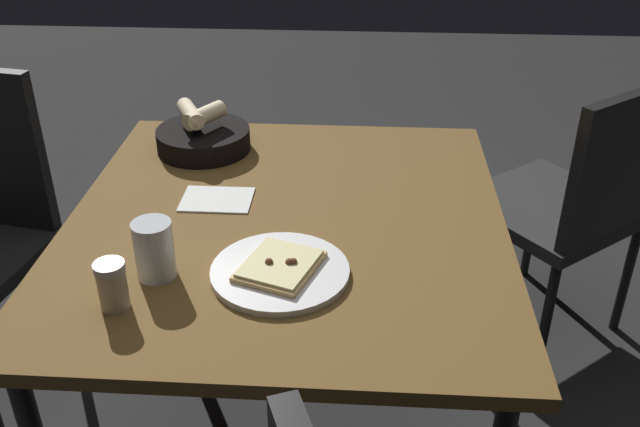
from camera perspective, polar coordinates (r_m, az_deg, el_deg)
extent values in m
cube|color=brown|center=(1.56, -2.73, -0.80)|extent=(0.95, 1.04, 0.03)
cylinder|color=black|center=(2.14, 9.98, -2.98)|extent=(0.04, 0.04, 0.68)
cylinder|color=black|center=(2.20, -12.08, -2.20)|extent=(0.04, 0.04, 0.68)
cylinder|color=white|center=(1.36, -3.24, -4.70)|extent=(0.27, 0.27, 0.01)
cube|color=#DCAF6A|center=(1.36, -3.25, -4.29)|extent=(0.18, 0.19, 0.01)
cube|color=beige|center=(1.35, -3.26, -4.01)|extent=(0.16, 0.18, 0.01)
sphere|color=brown|center=(1.35, -2.17, -3.92)|extent=(0.02, 0.02, 0.02)
sphere|color=brown|center=(1.35, -4.12, -3.92)|extent=(0.02, 0.02, 0.02)
sphere|color=brown|center=(1.35, -2.48, -3.95)|extent=(0.02, 0.02, 0.02)
cylinder|color=black|center=(1.88, -9.36, 5.91)|extent=(0.24, 0.24, 0.06)
cylinder|color=beige|center=(1.85, -10.39, 7.92)|extent=(0.09, 0.13, 0.04)
cylinder|color=beige|center=(1.84, -9.27, 7.80)|extent=(0.10, 0.12, 0.04)
cylinder|color=#A11514|center=(1.91, -10.85, 5.92)|extent=(0.06, 0.06, 0.03)
cylinder|color=silver|center=(1.37, -13.20, -2.85)|extent=(0.08, 0.08, 0.12)
cylinder|color=orange|center=(1.38, -13.11, -3.51)|extent=(0.07, 0.07, 0.07)
cylinder|color=#BFB299|center=(1.32, -16.33, -5.84)|extent=(0.05, 0.05, 0.08)
cylinder|color=maroon|center=(1.33, -16.22, -6.46)|extent=(0.04, 0.04, 0.04)
cylinder|color=#B7B7BC|center=(1.29, -16.63, -4.15)|extent=(0.06, 0.06, 0.01)
cube|color=white|center=(1.63, -8.30, 1.13)|extent=(0.16, 0.12, 0.00)
cube|color=#2C2C2C|center=(2.27, 18.00, 0.41)|extent=(0.62, 0.62, 0.04)
cube|color=black|center=(2.07, 23.21, 3.62)|extent=(0.35, 0.29, 0.41)
cylinder|color=black|center=(2.61, 16.69, -0.96)|extent=(0.03, 0.03, 0.41)
cylinder|color=black|center=(2.35, 10.69, -3.71)|extent=(0.03, 0.03, 0.41)
cylinder|color=black|center=(2.43, 23.43, -4.72)|extent=(0.03, 0.03, 0.41)
cylinder|color=black|center=(2.16, 17.74, -8.22)|extent=(0.03, 0.03, 0.41)
cylinder|color=black|center=(2.26, -19.74, -6.58)|extent=(0.03, 0.03, 0.41)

